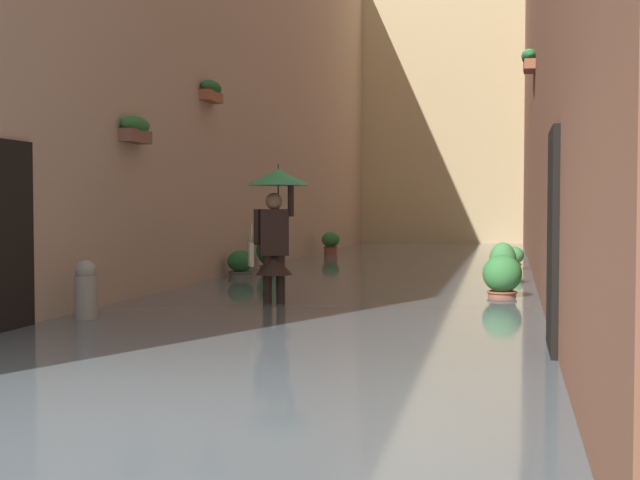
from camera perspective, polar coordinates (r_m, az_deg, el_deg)
The scene contains 12 objects.
ground_plane at distance 17.84m, azimuth 4.77°, elevation -2.52°, with size 63.26×63.26×0.00m, color slate.
flood_water at distance 17.84m, azimuth 4.77°, elevation -2.23°, with size 6.42×31.30×0.18m, color #515B60.
building_facade_right at distance 18.93m, azimuth -6.64°, elevation 12.35°, with size 2.04×29.30×9.61m.
building_facade_far at distance 31.70m, azimuth 8.22°, elevation 11.82°, with size 9.22×1.80×13.49m, color tan.
person_wading at distance 11.56m, azimuth -2.97°, elevation 1.58°, with size 0.85×0.85×2.06m.
potted_plant_far_left at distance 12.72m, azimuth 11.99°, elevation -2.55°, with size 0.57×0.57×0.79m.
potted_plant_near_left at distance 14.74m, azimuth 12.03°, elevation -1.71°, with size 0.45×0.45×0.88m.
potted_plant_far_right at distance 22.89m, azimuth 0.71°, elevation -0.30°, with size 0.48×0.48×0.79m.
potted_plant_near_right at distance 17.68m, azimuth -3.29°, elevation -0.95°, with size 0.59×0.59×0.92m.
potted_plant_mid_right at distance 15.97m, azimuth -5.30°, elevation -1.85°, with size 0.48×0.48×0.67m.
potted_plant_mid_left at distance 18.16m, azimuth 12.72°, elevation -1.30°, with size 0.42×0.42×0.65m.
mooring_bollard at distance 10.40m, azimuth -15.26°, elevation -3.69°, with size 0.27×0.27×0.87m.
Camera 1 is at (-2.41, 4.96, 1.51)m, focal length 48.25 mm.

